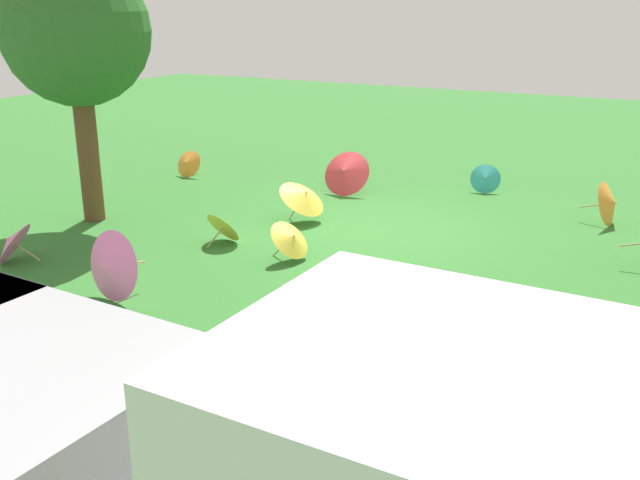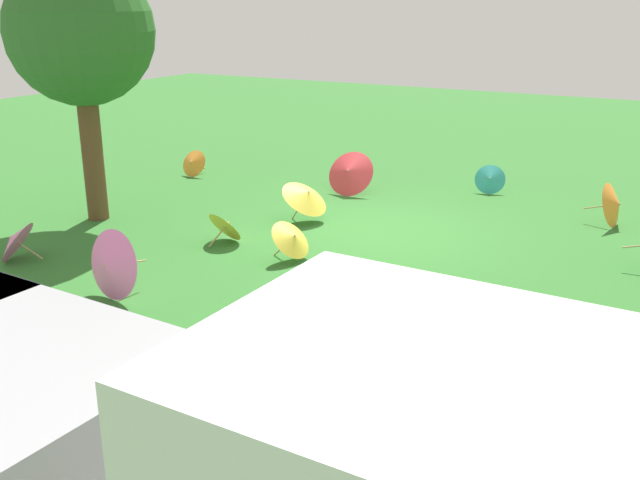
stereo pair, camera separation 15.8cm
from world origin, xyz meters
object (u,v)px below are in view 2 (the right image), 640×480
parasol_orange_0 (615,205)px  parasol_teal_1 (490,179)px  park_bench (516,332)px  parasol_yellow_3 (306,196)px  parasol_red_0 (349,172)px  parasol_pink_1 (14,240)px  shade_tree (80,34)px  parasol_pink_0 (109,265)px  parasol_yellow_1 (293,238)px  parasol_orange_2 (192,163)px  parasol_yellow_0 (227,225)px

parasol_orange_0 → parasol_teal_1: (2.54, -1.21, -0.10)m
park_bench → parasol_yellow_3: size_ratio=1.73×
park_bench → parasol_red_0: 7.49m
parasol_pink_1 → parasol_yellow_3: size_ratio=0.92×
shade_tree → parasol_yellow_3: 4.64m
parasol_pink_0 → parasol_teal_1: parasol_pink_0 is taller
shade_tree → parasol_yellow_1: 5.07m
parasol_orange_0 → parasol_orange_2: 8.76m
parasol_orange_0 → parasol_pink_1: size_ratio=0.94×
parasol_pink_0 → parasol_yellow_1: 2.78m
parasol_orange_0 → parasol_yellow_3: 5.32m
parasol_yellow_0 → parasol_pink_1: bearing=45.0°
parasol_yellow_1 → parasol_pink_1: parasol_pink_1 is taller
parasol_yellow_3 → parasol_pink_1: bearing=53.7°
shade_tree → parasol_pink_1: 3.68m
shade_tree → parasol_orange_2: shade_tree is taller
parasol_pink_0 → parasol_orange_2: 6.97m
parasol_yellow_0 → parasol_yellow_1: size_ratio=1.01×
park_bench → parasol_yellow_1: 4.24m
parasol_red_0 → parasol_yellow_1: bearing=104.8°
parasol_yellow_1 → parasol_orange_0: bearing=-133.7°
parasol_yellow_1 → parasol_orange_2: bearing=-36.9°
parasol_yellow_0 → parasol_red_0: 3.71m
parasol_red_0 → parasol_yellow_3: (-0.23, 2.10, 0.03)m
park_bench → parasol_red_0: bearing=-49.5°
parasol_pink_0 → parasol_teal_1: (-2.73, -7.81, -0.18)m
parasol_red_0 → park_bench: bearing=130.5°
parasol_pink_0 → parasol_yellow_1: size_ratio=1.35×
parasol_pink_0 → parasol_pink_1: size_ratio=1.10×
shade_tree → parasol_teal_1: 8.18m
parasol_yellow_1 → parasol_orange_0: 5.75m
parasol_yellow_1 → parasol_orange_2: 5.97m
parasol_teal_1 → parasol_yellow_3: bearing=58.0°
parasol_yellow_1 → parasol_yellow_0: bearing=-8.4°
park_bench → parasol_red_0: size_ratio=1.70×
parasol_pink_1 → parasol_teal_1: bearing=-124.3°
parasol_red_0 → parasol_teal_1: 2.86m
park_bench → parasol_pink_1: park_bench is taller
parasol_teal_1 → parasol_red_0: bearing=30.8°
parasol_yellow_1 → parasol_red_0: bearing=-75.2°
park_bench → parasol_teal_1: park_bench is taller
park_bench → parasol_red_0: (4.87, -5.70, -0.01)m
parasol_red_0 → parasol_orange_0: (-5.00, -0.26, -0.06)m
parasol_orange_0 → parasol_yellow_1: bearing=46.3°
parasol_pink_0 → parasol_yellow_3: size_ratio=1.01×
parasol_yellow_0 → parasol_yellow_1: 1.39m
parasol_red_0 → parasol_pink_0: 6.35m
parasol_teal_1 → parasol_orange_2: size_ratio=1.10×
park_bench → parasol_pink_0: (5.14, 0.65, 0.01)m
parasol_red_0 → parasol_pink_0: (0.27, 6.35, 0.02)m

